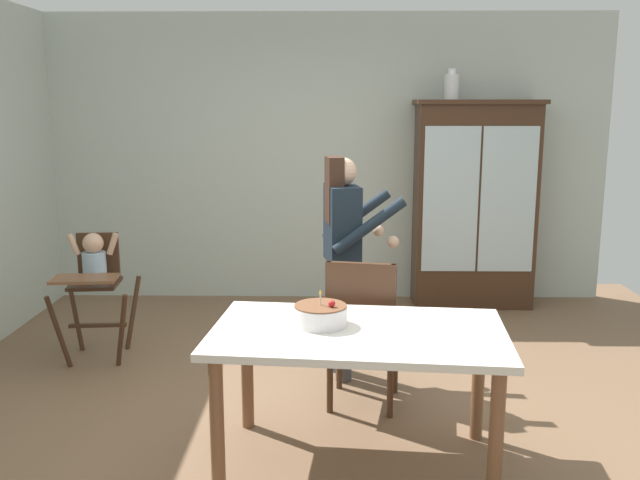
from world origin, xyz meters
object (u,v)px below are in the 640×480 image
object	(u,v)px
china_cabinet	(474,204)
high_chair_with_toddler	(94,273)
adult_person	(343,240)
birthday_cake	(320,315)
ceramic_vase	(452,86)
dining_table	(358,348)
dining_chair_far_side	(362,324)

from	to	relation	value
china_cabinet	high_chair_with_toddler	size ratio (longest dim) A/B	2.01
adult_person	high_chair_with_toddler	bearing A→B (deg)	70.16
china_cabinet	birthday_cake	distance (m)	3.19
ceramic_vase	birthday_cake	distance (m)	3.33
china_cabinet	high_chair_with_toddler	xyz separation A→B (m)	(-3.06, -1.44, -0.31)
dining_table	china_cabinet	bearing A→B (deg)	68.13
high_chair_with_toddler	dining_chair_far_side	size ratio (longest dim) A/B	0.99
ceramic_vase	dining_table	xyz separation A→B (m)	(-0.93, -2.95, -1.38)
adult_person	ceramic_vase	bearing A→B (deg)	-39.25
high_chair_with_toddler	birthday_cake	world-z (taller)	high_chair_with_toddler
adult_person	dining_table	size ratio (longest dim) A/B	0.97
ceramic_vase	china_cabinet	bearing A→B (deg)	-0.86
china_cabinet	dining_chair_far_side	world-z (taller)	china_cabinet
birthday_cake	high_chair_with_toddler	bearing A→B (deg)	139.52
birthday_cake	dining_table	bearing A→B (deg)	-20.18
dining_table	birthday_cake	world-z (taller)	birthday_cake
china_cabinet	dining_table	world-z (taller)	china_cabinet
adult_person	birthday_cake	size ratio (longest dim) A/B	5.47
ceramic_vase	birthday_cake	bearing A→B (deg)	-111.50
dining_table	dining_chair_far_side	size ratio (longest dim) A/B	1.64
china_cabinet	birthday_cake	bearing A→B (deg)	-115.67
dining_table	adult_person	bearing A→B (deg)	92.82
china_cabinet	dining_table	bearing A→B (deg)	-111.87
dining_table	birthday_cake	distance (m)	0.26
ceramic_vase	dining_table	size ratio (longest dim) A/B	0.17
adult_person	birthday_cake	world-z (taller)	adult_person
ceramic_vase	adult_person	xyz separation A→B (m)	(-0.99, -1.76, -1.06)
dining_chair_far_side	ceramic_vase	bearing A→B (deg)	-101.28
birthday_cake	dining_chair_far_side	xyz separation A→B (m)	(0.25, 0.58, -0.24)
china_cabinet	adult_person	bearing A→B (deg)	-125.18
ceramic_vase	adult_person	distance (m)	2.28
adult_person	dining_table	distance (m)	1.23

